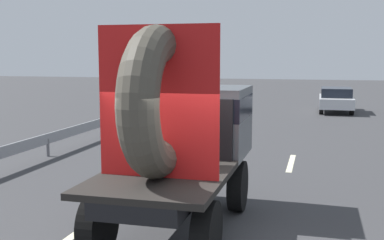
# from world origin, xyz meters

# --- Properties ---
(flatbed_truck) EXTENTS (2.02, 4.45, 3.52)m
(flatbed_truck) POSITION_xyz_m (-0.30, 1.23, 1.73)
(flatbed_truck) COLOR black
(flatbed_truck) RESTS_ON ground_plane
(distant_sedan) EXTENTS (1.77, 4.14, 1.35)m
(distant_sedan) POSITION_xyz_m (2.98, 20.79, 0.72)
(distant_sedan) COLOR black
(distant_sedan) RESTS_ON ground_plane
(guardrail) EXTENTS (0.10, 16.73, 0.71)m
(guardrail) POSITION_xyz_m (-5.95, 8.07, 0.53)
(guardrail) COLOR gray
(guardrail) RESTS_ON ground_plane
(lane_dash_left_far) EXTENTS (0.16, 2.74, 0.01)m
(lane_dash_left_far) POSITION_xyz_m (-1.95, 6.69, 0.00)
(lane_dash_left_far) COLOR beige
(lane_dash_left_far) RESTS_ON ground_plane
(lane_dash_right_far) EXTENTS (0.16, 2.37, 0.01)m
(lane_dash_right_far) POSITION_xyz_m (1.34, 6.89, 0.00)
(lane_dash_right_far) COLOR beige
(lane_dash_right_far) RESTS_ON ground_plane
(oncoming_car) EXTENTS (1.72, 4.02, 1.31)m
(oncoming_car) POSITION_xyz_m (-5.77, 22.77, 0.70)
(oncoming_car) COLOR black
(oncoming_car) RESTS_ON ground_plane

